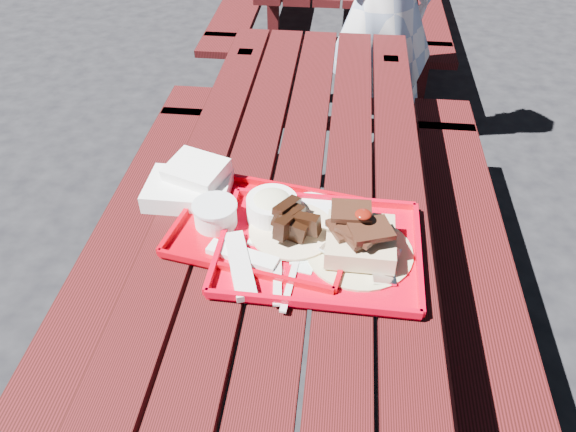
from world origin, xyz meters
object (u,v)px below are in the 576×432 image
Objects in this scene: person at (384,5)px; picnic_table_near at (293,249)px; far_tray at (262,226)px; near_tray at (320,235)px.

picnic_table_near is at bearing 56.46° from person.
person is at bearing 79.17° from picnic_table_near.
person reaches higher than far_tray.
picnic_table_near is 4.70× the size of near_tray.
near_tray is at bearing 60.54° from person.
far_tray is 1.62m from person.
near_tray is 0.99× the size of far_tray.
far_tray is at bearing 167.06° from near_tray.
far_tray is at bearing 55.04° from person.
near_tray is at bearing -64.73° from picnic_table_near.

